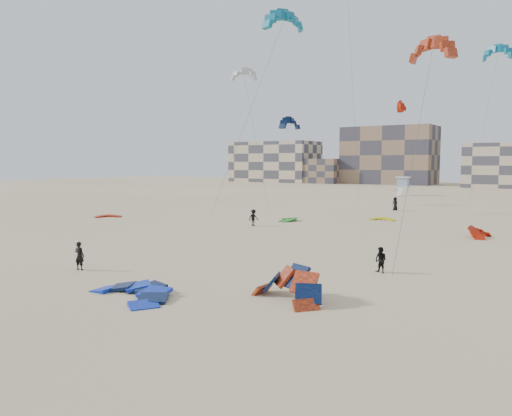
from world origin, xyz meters
The scene contains 21 objects.
ground centered at (0.00, 0.00, 0.00)m, with size 320.00×320.00×0.00m, color beige.
kite_ground_blue centered at (3.44, -4.10, 0.00)m, with size 4.74×4.92×0.86m, color #1424EB, non-canonical shape.
kite_ground_orange centered at (10.47, -0.40, 0.00)m, with size 4.31×3.32×2.75m, color #FF4420, non-canonical shape.
kite_ground_red centered at (-27.34, 20.06, 0.00)m, with size 2.85×3.02×0.41m, color #B21606, non-canonical shape.
kite_ground_green centered at (-6.62, 29.19, 0.00)m, with size 3.18×3.33×0.72m, color #1C821C, non-canonical shape.
kite_ground_red_far centered at (14.73, 27.43, 0.00)m, with size 3.01×2.76×1.60m, color #B21606, non-canonical shape.
kite_ground_yellow centered at (2.57, 35.90, 0.00)m, with size 2.79×2.92×0.52m, color #CED70E, non-canonical shape.
kitesurfer_main centered at (-4.17, -1.59, 0.92)m, with size 0.67×0.44×1.83m, color black.
kitesurfer_b centered at (12.19, 8.26, 0.81)m, with size 0.79×0.61×1.62m, color black.
kitesurfer_c centered at (-7.30, 23.05, 0.89)m, with size 1.16×0.66×1.79m, color black.
kitesurfer_e centered at (-0.11, 48.83, 0.95)m, with size 0.93×0.60×1.90m, color black.
kite_fly_teal_a centered at (0.06, 16.75, 18.97)m, with size 13.14×5.36×19.32m.
kite_fly_orange centered at (9.81, 27.99, 17.37)m, with size 7.23×27.05×17.97m.
kite_fly_grey centered at (-17.86, 36.46, 18.91)m, with size 11.69×10.64×19.32m.
kite_fly_navy centered at (-18.60, 50.58, 13.10)m, with size 5.14×9.36×13.56m.
kite_fly_teal_b centered at (10.98, 59.30, 22.51)m, with size 4.19×7.41×22.83m.
kite_fly_red centered at (-3.53, 61.20, 15.90)m, with size 4.51×6.89×16.15m.
lifeguard_tower_far centered at (-9.32, 82.02, 1.91)m, with size 2.93×5.37×3.85m.
condo_west_a centered at (-70.00, 130.00, 7.00)m, with size 30.00×15.00×14.00m, color #C8B493.
condo_west_b centered at (-30.00, 134.00, 9.00)m, with size 28.00×14.00×18.00m, color #856850.
condo_fill_left centered at (-50.00, 128.00, 4.00)m, with size 12.00×10.00×8.00m, color #856850.
Camera 1 is at (22.65, -21.54, 6.88)m, focal length 35.00 mm.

